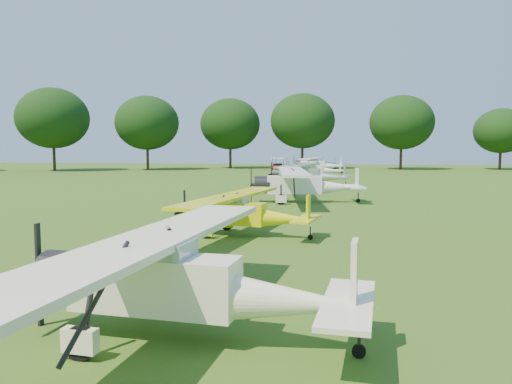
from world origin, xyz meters
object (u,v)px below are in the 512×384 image
aircraft_4 (306,173)px  aircraft_6 (317,163)px  golf_cart (279,167)px  aircraft_5 (314,168)px  aircraft_3 (303,182)px  aircraft_2 (242,210)px  aircraft_7 (316,162)px  aircraft_1 (179,276)px

aircraft_4 → aircraft_6: size_ratio=0.99×
golf_cart → aircraft_6: bearing=-12.5°
golf_cart → aircraft_5: bearing=-51.1°
aircraft_3 → aircraft_5: 26.91m
aircraft_2 → aircraft_7: (0.40, 66.16, 0.11)m
aircraft_1 → aircraft_5: aircraft_1 is taller
aircraft_2 → aircraft_7: size_ratio=0.92×
aircraft_7 → golf_cart: bearing=-117.1°
aircraft_1 → aircraft_3: bearing=93.5°
aircraft_2 → aircraft_7: 66.16m
aircraft_5 → aircraft_2: bearing=-92.0°
aircraft_4 → aircraft_7: 40.41m
aircraft_3 → aircraft_5: (-0.51, 26.91, -0.19)m
aircraft_6 → aircraft_7: size_ratio=1.15×
aircraft_1 → aircraft_4: size_ratio=0.94×
aircraft_2 → aircraft_4: 25.79m
aircraft_1 → aircraft_6: 64.34m
aircraft_4 → aircraft_5: aircraft_4 is taller
aircraft_2 → aircraft_4: size_ratio=0.80×
aircraft_3 → golf_cart: size_ratio=4.50×
aircraft_5 → golf_cart: size_ratio=3.86×
aircraft_1 → aircraft_5: size_ratio=1.06×
aircraft_5 → aircraft_1: bearing=-90.5°
aircraft_3 → golf_cart: bearing=90.9°
aircraft_2 → aircraft_3: size_ratio=0.78×
aircraft_1 → aircraft_7: bearing=95.5°
aircraft_1 → aircraft_7: size_ratio=1.07×
aircraft_3 → aircraft_6: (-0.66, 39.73, -0.03)m
aircraft_2 → aircraft_6: 52.88m
aircraft_6 → aircraft_3: bearing=-81.2°
aircraft_2 → golf_cart: golf_cart is taller
aircraft_4 → golf_cart: (-6.05, 30.68, -0.67)m
aircraft_3 → aircraft_4: aircraft_3 is taller
aircraft_1 → aircraft_2: bearing=99.9°
aircraft_7 → golf_cart: size_ratio=3.83×
aircraft_3 → aircraft_4: 12.63m
aircraft_5 → aircraft_7: 26.12m
aircraft_7 → aircraft_4: bearing=-87.4°
aircraft_4 → aircraft_6: (-0.15, 27.11, 0.01)m
aircraft_5 → aircraft_7: (-0.74, 26.11, -0.01)m
aircraft_7 → golf_cart: (-5.32, -9.72, -0.51)m
aircraft_1 → golf_cart: size_ratio=4.09×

